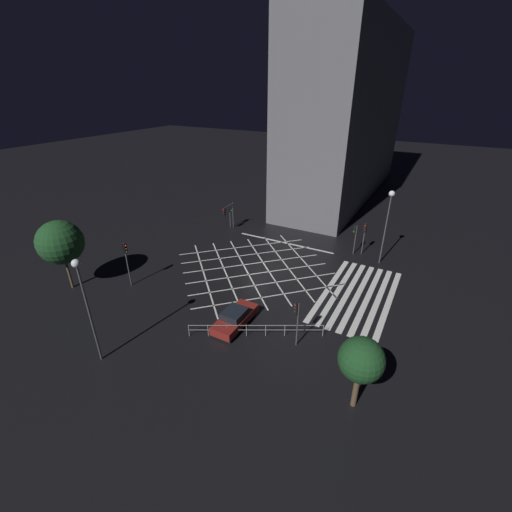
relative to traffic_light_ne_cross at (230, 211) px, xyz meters
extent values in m
plane|color=black|center=(-8.38, -8.44, -2.29)|extent=(200.00, 200.00, 0.00)
cube|color=silver|center=(-8.38, -16.38, -2.29)|extent=(12.23, 0.50, 0.01)
cube|color=silver|center=(-8.38, -17.28, -2.29)|extent=(12.23, 0.50, 0.01)
cube|color=silver|center=(-8.38, -18.18, -2.29)|extent=(12.23, 0.50, 0.01)
cube|color=silver|center=(-8.38, -19.08, -2.29)|extent=(12.23, 0.50, 0.01)
cube|color=silver|center=(-8.38, -19.98, -2.29)|extent=(12.23, 0.50, 0.01)
cube|color=silver|center=(-8.38, -20.88, -2.29)|extent=(12.23, 0.50, 0.01)
cube|color=silver|center=(-8.38, -21.78, -2.29)|extent=(12.23, 0.50, 0.01)
cube|color=silver|center=(-4.54, -12.29, -2.29)|extent=(10.67, 10.67, 0.01)
cube|color=silver|center=(-12.23, -12.29, -2.29)|extent=(10.67, 10.67, 0.01)
cube|color=silver|center=(-6.08, -10.75, -2.29)|extent=(10.67, 10.67, 0.01)
cube|color=silver|center=(-10.69, -10.75, -2.29)|extent=(10.67, 10.67, 0.01)
cube|color=silver|center=(-7.61, -9.21, -2.29)|extent=(10.67, 10.67, 0.01)
cube|color=silver|center=(-9.15, -9.21, -2.29)|extent=(10.67, 10.67, 0.01)
cube|color=silver|center=(-9.15, -7.68, -2.29)|extent=(10.67, 10.67, 0.01)
cube|color=silver|center=(-7.61, -7.68, -2.29)|extent=(10.67, 10.67, 0.01)
cube|color=silver|center=(-10.69, -6.14, -2.29)|extent=(10.67, 10.67, 0.01)
cube|color=silver|center=(-6.08, -6.14, -2.29)|extent=(10.67, 10.67, 0.01)
cube|color=silver|center=(-12.23, -4.60, -2.29)|extent=(10.67, 10.67, 0.01)
cube|color=silver|center=(-4.54, -4.60, -2.29)|extent=(10.67, 10.67, 0.01)
cube|color=silver|center=(-1.09, -8.44, -2.29)|extent=(0.30, 12.23, 0.01)
cube|color=slate|center=(22.77, -8.44, 10.54)|extent=(38.35, 10.00, 25.66)
cube|color=beige|center=(40.02, -3.41, -0.29)|extent=(1.40, 0.06, 1.80)
cube|color=black|center=(36.19, -3.41, -0.29)|extent=(1.40, 0.06, 1.80)
cube|color=beige|center=(32.35, -3.41, -0.29)|extent=(1.40, 0.06, 1.80)
cube|color=beige|center=(28.52, -3.41, -0.29)|extent=(1.40, 0.06, 1.80)
cube|color=black|center=(24.68, -3.41, -0.29)|extent=(1.40, 0.06, 1.80)
cube|color=black|center=(20.85, -3.41, -0.29)|extent=(1.40, 0.06, 1.80)
cube|color=black|center=(17.01, -3.41, -0.29)|extent=(1.40, 0.06, 1.80)
cube|color=black|center=(13.18, -3.41, -0.29)|extent=(1.40, 0.06, 1.80)
cube|color=beige|center=(9.34, -3.41, -0.29)|extent=(1.40, 0.06, 1.80)
cube|color=black|center=(5.51, -3.41, -0.29)|extent=(1.40, 0.06, 1.80)
cube|color=beige|center=(40.02, -3.41, 2.94)|extent=(1.40, 0.06, 1.80)
cube|color=black|center=(36.19, -3.41, 2.94)|extent=(1.40, 0.06, 1.80)
cube|color=black|center=(32.35, -3.41, 2.94)|extent=(1.40, 0.06, 1.80)
cube|color=beige|center=(28.52, -3.41, 2.94)|extent=(1.40, 0.06, 1.80)
cube|color=black|center=(24.68, -3.41, 2.94)|extent=(1.40, 0.06, 1.80)
cube|color=beige|center=(20.85, -3.41, 2.94)|extent=(1.40, 0.06, 1.80)
cube|color=beige|center=(17.01, -3.41, 2.94)|extent=(1.40, 0.06, 1.80)
cube|color=black|center=(13.18, -3.41, 2.94)|extent=(1.40, 0.06, 1.80)
cube|color=black|center=(9.34, -3.41, 2.94)|extent=(1.40, 0.06, 1.80)
cube|color=black|center=(5.51, -3.41, 2.94)|extent=(1.40, 0.06, 1.80)
cube|color=beige|center=(40.02, -3.41, 6.18)|extent=(1.40, 0.06, 1.80)
cube|color=beige|center=(36.19, -3.41, 6.18)|extent=(1.40, 0.06, 1.80)
cube|color=beige|center=(32.35, -3.41, 6.18)|extent=(1.40, 0.06, 1.80)
cube|color=black|center=(28.52, -3.41, 6.18)|extent=(1.40, 0.06, 1.80)
cube|color=black|center=(24.68, -3.41, 6.18)|extent=(1.40, 0.06, 1.80)
cube|color=black|center=(20.85, -3.41, 6.18)|extent=(1.40, 0.06, 1.80)
cube|color=beige|center=(17.01, -3.41, 6.18)|extent=(1.40, 0.06, 1.80)
cube|color=black|center=(13.18, -3.41, 6.18)|extent=(1.40, 0.06, 1.80)
cube|color=black|center=(9.34, -3.41, 6.18)|extent=(1.40, 0.06, 1.80)
cube|color=beige|center=(5.51, -3.41, 6.18)|extent=(1.40, 0.06, 1.80)
cube|color=beige|center=(40.02, -3.41, 9.42)|extent=(1.40, 0.06, 1.80)
cube|color=beige|center=(36.19, -3.41, 9.42)|extent=(1.40, 0.06, 1.80)
cube|color=black|center=(32.35, -3.41, 9.42)|extent=(1.40, 0.06, 1.80)
cube|color=black|center=(28.52, -3.41, 9.42)|extent=(1.40, 0.06, 1.80)
cube|color=beige|center=(24.68, -3.41, 9.42)|extent=(1.40, 0.06, 1.80)
cube|color=black|center=(20.85, -3.41, 9.42)|extent=(1.40, 0.06, 1.80)
cube|color=black|center=(17.01, -3.41, 9.42)|extent=(1.40, 0.06, 1.80)
cube|color=beige|center=(13.18, -3.41, 9.42)|extent=(1.40, 0.06, 1.80)
cube|color=beige|center=(9.34, -3.41, 9.42)|extent=(1.40, 0.06, 1.80)
cube|color=black|center=(5.51, -3.41, 9.42)|extent=(1.40, 0.06, 1.80)
cube|color=black|center=(40.02, -3.41, 12.65)|extent=(1.40, 0.06, 1.80)
cube|color=beige|center=(36.19, -3.41, 12.65)|extent=(1.40, 0.06, 1.80)
cube|color=black|center=(32.35, -3.41, 12.65)|extent=(1.40, 0.06, 1.80)
cube|color=black|center=(28.52, -3.41, 12.65)|extent=(1.40, 0.06, 1.80)
cube|color=black|center=(24.68, -3.41, 12.65)|extent=(1.40, 0.06, 1.80)
cube|color=black|center=(20.85, -3.41, 12.65)|extent=(1.40, 0.06, 1.80)
cube|color=beige|center=(17.01, -3.41, 12.65)|extent=(1.40, 0.06, 1.80)
cube|color=black|center=(13.18, -3.41, 12.65)|extent=(1.40, 0.06, 1.80)
cube|color=black|center=(9.34, -3.41, 12.65)|extent=(1.40, 0.06, 1.80)
cube|color=black|center=(5.51, -3.41, 12.65)|extent=(1.40, 0.06, 1.80)
cube|color=black|center=(40.02, -3.41, 15.89)|extent=(1.40, 0.06, 1.80)
cube|color=beige|center=(36.19, -3.41, 15.89)|extent=(1.40, 0.06, 1.80)
cube|color=beige|center=(32.35, -3.41, 15.89)|extent=(1.40, 0.06, 1.80)
cube|color=beige|center=(28.52, -3.41, 15.89)|extent=(1.40, 0.06, 1.80)
cube|color=beige|center=(24.68, -3.41, 15.89)|extent=(1.40, 0.06, 1.80)
cube|color=black|center=(20.85, -3.41, 15.89)|extent=(1.40, 0.06, 1.80)
cube|color=black|center=(17.01, -3.41, 15.89)|extent=(1.40, 0.06, 1.80)
cube|color=black|center=(13.18, -3.41, 15.89)|extent=(1.40, 0.06, 1.80)
cube|color=beige|center=(9.34, -3.41, 15.89)|extent=(1.40, 0.06, 1.80)
cube|color=beige|center=(5.51, -3.41, 15.89)|extent=(1.40, 0.06, 1.80)
cube|color=beige|center=(40.02, -3.41, 19.13)|extent=(1.40, 0.06, 1.80)
cube|color=black|center=(36.19, -3.41, 19.13)|extent=(1.40, 0.06, 1.80)
cube|color=black|center=(32.35, -3.41, 19.13)|extent=(1.40, 0.06, 1.80)
cube|color=black|center=(28.52, -3.41, 19.13)|extent=(1.40, 0.06, 1.80)
cube|color=black|center=(24.68, -3.41, 19.13)|extent=(1.40, 0.06, 1.80)
cube|color=beige|center=(20.85, -3.41, 19.13)|extent=(1.40, 0.06, 1.80)
cube|color=black|center=(17.01, -3.41, 19.13)|extent=(1.40, 0.06, 1.80)
cube|color=black|center=(13.18, -3.41, 19.13)|extent=(1.40, 0.06, 1.80)
cube|color=beige|center=(9.34, -3.41, 19.13)|extent=(1.40, 0.06, 1.80)
cube|color=beige|center=(5.51, -3.41, 19.13)|extent=(1.40, 0.06, 1.80)
cube|color=black|center=(40.02, -3.41, 22.36)|extent=(1.40, 0.06, 1.80)
cube|color=beige|center=(36.19, -3.41, 22.36)|extent=(1.40, 0.06, 1.80)
cube|color=beige|center=(32.35, -3.41, 22.36)|extent=(1.40, 0.06, 1.80)
cube|color=beige|center=(28.52, -3.41, 22.36)|extent=(1.40, 0.06, 1.80)
cube|color=black|center=(24.68, -3.41, 22.36)|extent=(1.40, 0.06, 1.80)
cube|color=black|center=(20.85, -3.41, 22.36)|extent=(1.40, 0.06, 1.80)
cube|color=black|center=(17.01, -3.41, 22.36)|extent=(1.40, 0.06, 1.80)
cube|color=black|center=(13.18, -3.41, 22.36)|extent=(1.40, 0.06, 1.80)
cube|color=beige|center=(9.34, -3.41, 22.36)|extent=(1.40, 0.06, 1.80)
cube|color=black|center=(5.51, -3.41, 22.36)|extent=(1.40, 0.06, 1.80)
cylinder|color=#424244|center=(0.00, 0.10, -0.69)|extent=(0.11, 0.11, 3.21)
cube|color=black|center=(0.00, -0.04, 0.41)|extent=(0.28, 0.16, 0.90)
sphere|color=black|center=(0.00, -0.15, 0.71)|extent=(0.18, 0.18, 0.18)
sphere|color=black|center=(0.00, -0.15, 0.41)|extent=(0.18, 0.18, 0.18)
sphere|color=green|center=(0.00, -0.15, 0.11)|extent=(0.18, 0.18, 0.18)
cube|color=black|center=(0.00, 0.05, 0.41)|extent=(0.36, 0.02, 0.98)
cylinder|color=#424244|center=(-17.25, -16.72, -0.44)|extent=(0.11, 0.11, 3.71)
cube|color=black|center=(-17.25, -16.59, 0.91)|extent=(0.28, 0.16, 0.90)
sphere|color=red|center=(-17.25, -16.47, 1.21)|extent=(0.18, 0.18, 0.18)
sphere|color=black|center=(-17.25, -16.47, 0.91)|extent=(0.18, 0.18, 0.18)
sphere|color=black|center=(-17.25, -16.47, 0.61)|extent=(0.18, 0.18, 0.18)
cube|color=black|center=(-17.25, -16.68, 0.91)|extent=(0.36, 0.02, 0.98)
cylinder|color=#424244|center=(0.41, -17.32, -0.45)|extent=(0.11, 0.11, 3.69)
cube|color=black|center=(0.27, -17.32, 0.89)|extent=(0.16, 0.28, 0.90)
sphere|color=red|center=(0.16, -17.32, 1.19)|extent=(0.18, 0.18, 0.18)
sphere|color=black|center=(0.16, -17.32, 0.89)|extent=(0.18, 0.18, 0.18)
sphere|color=black|center=(0.16, -17.32, 0.59)|extent=(0.18, 0.18, 0.18)
cube|color=black|center=(0.36, -17.32, 0.89)|extent=(0.02, 0.36, 0.98)
cylinder|color=#424244|center=(-0.09, -16.51, -0.56)|extent=(0.11, 0.11, 3.47)
cube|color=black|center=(-0.09, -16.37, 0.68)|extent=(0.28, 0.16, 0.90)
sphere|color=black|center=(-0.09, -16.26, 0.98)|extent=(0.18, 0.18, 0.18)
sphere|color=black|center=(-0.09, -16.26, 0.68)|extent=(0.18, 0.18, 0.18)
sphere|color=green|center=(-0.09, -16.26, 0.38)|extent=(0.18, 0.18, 0.18)
cube|color=black|center=(-0.09, -16.46, 0.68)|extent=(0.36, 0.02, 0.98)
cylinder|color=#424244|center=(0.16, -0.26, -0.57)|extent=(0.11, 0.11, 3.45)
cylinder|color=#424244|center=(-0.87, -0.26, 1.00)|extent=(2.06, 0.09, 0.09)
cube|color=black|center=(-1.90, -0.26, 0.55)|extent=(0.16, 0.28, 0.90)
sphere|color=red|center=(-2.01, -0.26, 0.85)|extent=(0.18, 0.18, 0.18)
sphere|color=black|center=(-2.01, -0.26, 0.55)|extent=(0.18, 0.18, 0.18)
sphere|color=black|center=(-2.01, -0.26, 0.25)|extent=(0.18, 0.18, 0.18)
cube|color=black|center=(-1.81, -0.26, 0.55)|extent=(0.02, 0.36, 0.98)
cylinder|color=#424244|center=(-17.09, 0.46, -0.08)|extent=(0.11, 0.11, 4.42)
cube|color=black|center=(-17.09, 0.33, 1.62)|extent=(0.28, 0.16, 0.90)
sphere|color=red|center=(-17.09, 0.22, 1.92)|extent=(0.18, 0.18, 0.18)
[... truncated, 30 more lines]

